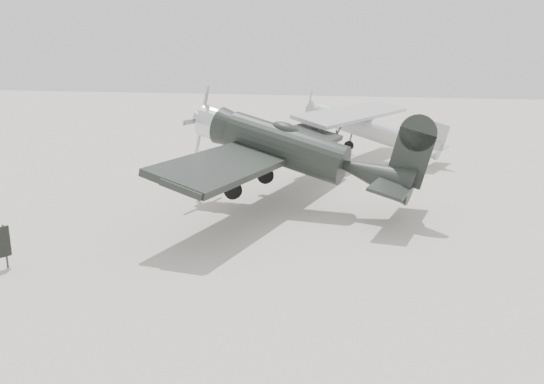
# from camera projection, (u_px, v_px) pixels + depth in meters

# --- Properties ---
(ground) EXTENTS (160.00, 160.00, 0.00)m
(ground) POSITION_uv_depth(u_px,v_px,m) (206.00, 263.00, 15.89)
(ground) COLOR #A9A296
(ground) RESTS_ON ground
(lowwing_monoplane) EXTENTS (9.97, 13.91, 4.47)m
(lowwing_monoplane) POSITION_uv_depth(u_px,v_px,m) (297.00, 151.00, 21.40)
(lowwing_monoplane) COLOR black
(lowwing_monoplane) RESTS_ON ground
(highwing_monoplane) EXTENTS (9.08, 12.64, 3.59)m
(highwing_monoplane) POSITION_uv_depth(u_px,v_px,m) (366.00, 123.00, 32.22)
(highwing_monoplane) COLOR #AAACAF
(highwing_monoplane) RESTS_ON ground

